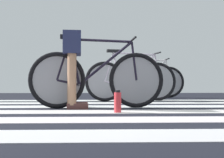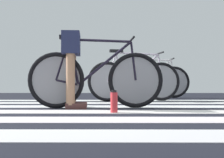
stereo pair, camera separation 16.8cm
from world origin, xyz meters
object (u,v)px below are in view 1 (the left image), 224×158
object	(u,v)px
bicycle_1_of_3	(97,78)
water_bottle	(118,102)
bicycle_2_of_3	(132,80)
cyclist_1_of_3	(73,59)
bicycle_3_of_3	(147,81)

from	to	relation	value
bicycle_1_of_3	water_bottle	bearing A→B (deg)	-74.78
water_bottle	bicycle_2_of_3	bearing A→B (deg)	80.43
bicycle_1_of_3	bicycle_2_of_3	size ratio (longest dim) A/B	1.01
cyclist_1_of_3	water_bottle	world-z (taller)	cyclist_1_of_3
bicycle_1_of_3	cyclist_1_of_3	world-z (taller)	cyclist_1_of_3
cyclist_1_of_3	bicycle_3_of_3	xyz separation A→B (m)	(1.40, 2.97, -0.24)
bicycle_2_of_3	water_bottle	distance (m)	2.30
bicycle_1_of_3	water_bottle	size ratio (longest dim) A/B	7.19
bicycle_1_of_3	bicycle_2_of_3	xyz separation A→B (m)	(0.61, 1.61, 0.00)
bicycle_3_of_3	cyclist_1_of_3	bearing A→B (deg)	-116.50
bicycle_2_of_3	water_bottle	size ratio (longest dim) A/B	7.09
cyclist_1_of_3	bicycle_2_of_3	world-z (taller)	cyclist_1_of_3
bicycle_1_of_3	cyclist_1_of_3	distance (m)	0.39
water_bottle	bicycle_3_of_3	bearing A→B (deg)	76.62
bicycle_1_of_3	bicycle_3_of_3	xyz separation A→B (m)	(1.09, 2.94, 0.00)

